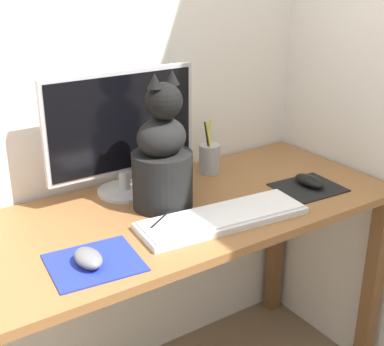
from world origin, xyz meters
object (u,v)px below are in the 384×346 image
keyboard (223,217)px  computer_mouse_left (88,258)px  pen_cup (209,158)px  cat (163,159)px  monitor (122,130)px  computer_mouse_right (309,181)px

keyboard → computer_mouse_left: size_ratio=5.09×
computer_mouse_left → pen_cup: 0.66m
cat → pen_cup: (0.26, 0.14, -0.10)m
monitor → pen_cup: 0.34m
keyboard → cat: size_ratio=1.24×
cat → monitor: bearing=95.6°
computer_mouse_right → pen_cup: size_ratio=0.63×
computer_mouse_left → cat: cat is taller
pen_cup → monitor: bearing=178.4°
monitor → computer_mouse_left: bearing=-128.6°
keyboard → pen_cup: 0.36m
keyboard → computer_mouse_left: (-0.40, -0.01, 0.01)m
computer_mouse_right → cat: bearing=163.6°
monitor → pen_cup: monitor is taller
computer_mouse_right → cat: cat is taller
monitor → computer_mouse_right: bearing=-29.3°
computer_mouse_left → cat: 0.38m
computer_mouse_right → cat: 0.49m
monitor → computer_mouse_right: monitor is taller
monitor → computer_mouse_left: size_ratio=4.97×
keyboard → computer_mouse_right: computer_mouse_right is taller
computer_mouse_right → computer_mouse_left: bearing=-176.3°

